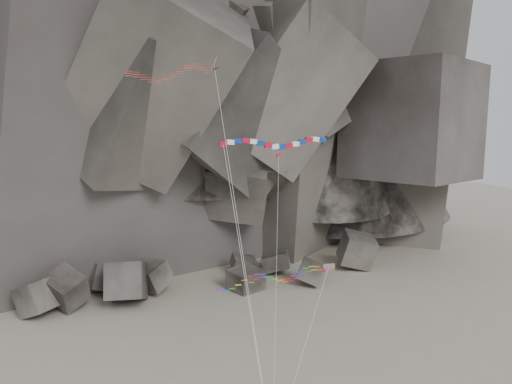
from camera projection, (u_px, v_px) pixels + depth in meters
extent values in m
cube|color=#47423F|center=(132.00, 286.00, 80.59)|extent=(4.10, 3.95, 3.92)
cube|color=#47423F|center=(127.00, 287.00, 75.44)|extent=(6.76, 8.39, 7.35)
cube|color=#47423F|center=(100.00, 281.00, 80.56)|extent=(5.94, 6.42, 5.48)
cube|color=#47423F|center=(311.00, 276.00, 83.76)|extent=(5.85, 4.68, 5.03)
cube|color=#47423F|center=(276.00, 265.00, 90.77)|extent=(6.71, 7.14, 4.33)
cube|color=#47423F|center=(357.00, 255.00, 92.42)|extent=(7.58, 7.11, 7.52)
cube|color=#47423F|center=(67.00, 297.00, 73.06)|extent=(6.81, 7.93, 6.99)
cube|color=#47423F|center=(150.00, 282.00, 80.52)|extent=(7.87, 7.60, 5.63)
cube|color=#47423F|center=(38.00, 302.00, 71.17)|extent=(7.04, 6.90, 5.63)
cube|color=#47423F|center=(244.00, 268.00, 89.86)|extent=(4.72, 3.90, 3.93)
cube|color=#47423F|center=(9.00, 290.00, 77.47)|extent=(7.32, 7.71, 5.64)
cube|color=#47423F|center=(246.00, 281.00, 81.84)|extent=(6.52, 6.61, 3.75)
cylinder|color=silver|center=(241.00, 239.00, 44.78)|extent=(1.65, 14.99, 31.78)
cube|color=red|center=(223.00, 144.00, 48.64)|extent=(0.73, 0.49, 0.48)
cube|color=white|center=(230.00, 142.00, 48.80)|extent=(0.76, 0.49, 0.53)
cube|color=navy|center=(238.00, 141.00, 48.92)|extent=(0.78, 0.49, 0.57)
cube|color=red|center=(246.00, 140.00, 49.03)|extent=(0.79, 0.49, 0.57)
cube|color=white|center=(253.00, 141.00, 49.16)|extent=(0.77, 0.49, 0.55)
cube|color=navy|center=(261.00, 143.00, 49.33)|extent=(0.74, 0.49, 0.49)
cube|color=red|center=(268.00, 145.00, 49.53)|extent=(0.76, 0.49, 0.52)
cube|color=white|center=(275.00, 147.00, 49.77)|extent=(0.78, 0.49, 0.56)
cube|color=navy|center=(282.00, 147.00, 50.04)|extent=(0.79, 0.49, 0.57)
cube|color=red|center=(289.00, 146.00, 50.32)|extent=(0.77, 0.49, 0.55)
cube|color=white|center=(295.00, 144.00, 50.59)|extent=(0.75, 0.49, 0.51)
cube|color=navy|center=(302.00, 142.00, 50.84)|extent=(0.75, 0.49, 0.51)
cube|color=red|center=(309.00, 140.00, 51.07)|extent=(0.78, 0.49, 0.56)
cube|color=white|center=(315.00, 139.00, 51.27)|extent=(0.79, 0.49, 0.57)
cube|color=navy|center=(322.00, 140.00, 51.44)|extent=(0.78, 0.49, 0.56)
cylinder|color=silver|center=(246.00, 284.00, 44.42)|extent=(1.24, 12.85, 24.11)
cube|color=yellow|center=(329.00, 267.00, 54.08)|extent=(1.34, 0.62, 0.72)
cube|color=#0CB219|center=(329.00, 269.00, 53.96)|extent=(1.12, 0.46, 0.49)
cylinder|color=silver|center=(305.00, 346.00, 47.23)|extent=(10.46, 13.33, 10.65)
cube|color=red|center=(279.00, 155.00, 48.79)|extent=(0.49, 0.19, 0.32)
cube|color=navy|center=(277.00, 155.00, 48.75)|extent=(0.19, 0.09, 0.33)
cylinder|color=silver|center=(276.00, 290.00, 44.58)|extent=(4.08, 11.57, 23.02)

